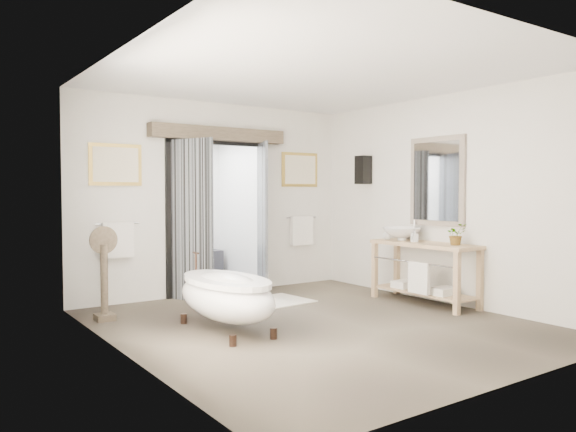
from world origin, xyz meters
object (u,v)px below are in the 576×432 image
object	(u,v)px
rug	(267,302)
basin	(402,234)
vanity	(424,267)
clawfoot_tub	(226,295)

from	to	relation	value
rug	basin	world-z (taller)	basin
vanity	clawfoot_tub	bearing A→B (deg)	175.61
clawfoot_tub	basin	bearing A→B (deg)	3.67
clawfoot_tub	rug	size ratio (longest dim) A/B	1.39
rug	basin	bearing A→B (deg)	-26.44
vanity	basin	size ratio (longest dim) A/B	2.91
rug	basin	xyz separation A→B (m)	(1.75, -0.87, 0.94)
basin	rug	bearing A→B (deg)	172.74
clawfoot_tub	basin	xyz separation A→B (m)	(2.97, 0.19, 0.55)
clawfoot_tub	basin	world-z (taller)	basin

